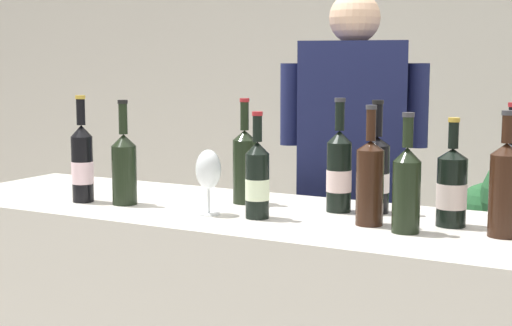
{
  "coord_description": "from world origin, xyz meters",
  "views": [
    {
      "loc": [
        1.09,
        -1.97,
        1.4
      ],
      "look_at": [
        0.04,
        0.0,
        1.1
      ],
      "focal_mm": 51.58,
      "sensor_mm": 36.0,
      "label": 1
    }
  ],
  "objects_px": {
    "wine_bottle_9": "(511,184)",
    "person_server": "(351,220)",
    "wine_bottle_3": "(245,164)",
    "wine_bottle_5": "(339,171)",
    "wine_bottle_2": "(452,188)",
    "wine_bottle_4": "(376,173)",
    "wine_bottle_10": "(257,180)",
    "wine_bottle_1": "(370,180)",
    "wine_bottle_8": "(505,187)",
    "wine_bottle_7": "(82,163)",
    "wine_bottle_0": "(124,166)",
    "wine_bottle_6": "(406,187)",
    "wine_glass": "(208,172)"
  },
  "relations": [
    {
      "from": "wine_glass",
      "to": "wine_bottle_5",
      "type": "bearing_deg",
      "value": 34.45
    },
    {
      "from": "wine_bottle_1",
      "to": "wine_bottle_2",
      "type": "relative_size",
      "value": 1.11
    },
    {
      "from": "wine_bottle_1",
      "to": "wine_bottle_4",
      "type": "relative_size",
      "value": 0.98
    },
    {
      "from": "wine_bottle_4",
      "to": "wine_bottle_10",
      "type": "height_order",
      "value": "wine_bottle_4"
    },
    {
      "from": "wine_bottle_9",
      "to": "person_server",
      "type": "bearing_deg",
      "value": 141.99
    },
    {
      "from": "wine_bottle_3",
      "to": "wine_bottle_4",
      "type": "height_order",
      "value": "wine_bottle_4"
    },
    {
      "from": "wine_bottle_3",
      "to": "wine_bottle_5",
      "type": "xyz_separation_m",
      "value": [
        0.32,
        0.01,
        -0.0
      ]
    },
    {
      "from": "wine_bottle_8",
      "to": "wine_bottle_9",
      "type": "distance_m",
      "value": 0.12
    },
    {
      "from": "wine_bottle_0",
      "to": "wine_bottle_4",
      "type": "xyz_separation_m",
      "value": [
        0.76,
        0.25,
        -0.0
      ]
    },
    {
      "from": "wine_bottle_2",
      "to": "wine_bottle_10",
      "type": "bearing_deg",
      "value": -163.51
    },
    {
      "from": "wine_bottle_7",
      "to": "wine_bottle_10",
      "type": "height_order",
      "value": "wine_bottle_7"
    },
    {
      "from": "person_server",
      "to": "wine_bottle_2",
      "type": "bearing_deg",
      "value": -48.3
    },
    {
      "from": "wine_bottle_0",
      "to": "wine_bottle_9",
      "type": "relative_size",
      "value": 0.98
    },
    {
      "from": "wine_bottle_1",
      "to": "wine_bottle_4",
      "type": "xyz_separation_m",
      "value": [
        -0.04,
        0.18,
        -0.01
      ]
    },
    {
      "from": "wine_bottle_5",
      "to": "wine_bottle_10",
      "type": "xyz_separation_m",
      "value": [
        -0.17,
        -0.21,
        -0.01
      ]
    },
    {
      "from": "wine_bottle_1",
      "to": "wine_bottle_2",
      "type": "xyz_separation_m",
      "value": [
        0.21,
        0.09,
        -0.02
      ]
    },
    {
      "from": "wine_bottle_1",
      "to": "wine_bottle_9",
      "type": "xyz_separation_m",
      "value": [
        0.36,
        0.15,
        -0.0
      ]
    },
    {
      "from": "wine_bottle_4",
      "to": "wine_bottle_6",
      "type": "bearing_deg",
      "value": -54.61
    },
    {
      "from": "wine_glass",
      "to": "wine_bottle_2",
      "type": "bearing_deg",
      "value": 14.54
    },
    {
      "from": "wine_bottle_2",
      "to": "wine_bottle_3",
      "type": "bearing_deg",
      "value": 176.91
    },
    {
      "from": "wine_bottle_3",
      "to": "wine_bottle_9",
      "type": "height_order",
      "value": "wine_bottle_9"
    },
    {
      "from": "wine_bottle_2",
      "to": "wine_bottle_5",
      "type": "bearing_deg",
      "value": 172.18
    },
    {
      "from": "wine_bottle_0",
      "to": "wine_glass",
      "type": "distance_m",
      "value": 0.33
    },
    {
      "from": "wine_bottle_0",
      "to": "wine_bottle_5",
      "type": "relative_size",
      "value": 0.97
    },
    {
      "from": "wine_bottle_2",
      "to": "wine_bottle_4",
      "type": "relative_size",
      "value": 0.88
    },
    {
      "from": "wine_bottle_2",
      "to": "wine_bottle_9",
      "type": "xyz_separation_m",
      "value": [
        0.15,
        0.05,
        0.01
      ]
    },
    {
      "from": "wine_bottle_1",
      "to": "wine_bottle_4",
      "type": "bearing_deg",
      "value": 103.05
    },
    {
      "from": "wine_bottle_9",
      "to": "wine_bottle_2",
      "type": "bearing_deg",
      "value": -160.0
    },
    {
      "from": "wine_bottle_5",
      "to": "wine_bottle_8",
      "type": "distance_m",
      "value": 0.52
    },
    {
      "from": "wine_bottle_1",
      "to": "wine_bottle_10",
      "type": "distance_m",
      "value": 0.33
    },
    {
      "from": "wine_bottle_1",
      "to": "wine_bottle_7",
      "type": "xyz_separation_m",
      "value": [
        -0.96,
        -0.1,
        0.0
      ]
    },
    {
      "from": "wine_bottle_10",
      "to": "wine_bottle_5",
      "type": "bearing_deg",
      "value": 49.64
    },
    {
      "from": "wine_bottle_10",
      "to": "wine_glass",
      "type": "relative_size",
      "value": 1.59
    },
    {
      "from": "wine_bottle_2",
      "to": "wine_bottle_3",
      "type": "height_order",
      "value": "wine_bottle_3"
    },
    {
      "from": "wine_bottle_2",
      "to": "wine_bottle_0",
      "type": "bearing_deg",
      "value": -170.84
    },
    {
      "from": "wine_bottle_4",
      "to": "wine_bottle_10",
      "type": "xyz_separation_m",
      "value": [
        -0.28,
        -0.24,
        -0.01
      ]
    },
    {
      "from": "wine_bottle_3",
      "to": "wine_bottle_8",
      "type": "xyz_separation_m",
      "value": [
        0.83,
        -0.1,
        0.0
      ]
    },
    {
      "from": "wine_bottle_10",
      "to": "wine_bottle_0",
      "type": "bearing_deg",
      "value": -179.24
    },
    {
      "from": "wine_bottle_1",
      "to": "wine_bottle_10",
      "type": "relative_size",
      "value": 1.08
    },
    {
      "from": "wine_bottle_4",
      "to": "wine_bottle_9",
      "type": "xyz_separation_m",
      "value": [
        0.4,
        -0.03,
        0.0
      ]
    },
    {
      "from": "wine_bottle_9",
      "to": "person_server",
      "type": "height_order",
      "value": "person_server"
    },
    {
      "from": "wine_bottle_1",
      "to": "wine_bottle_9",
      "type": "bearing_deg",
      "value": 22.43
    },
    {
      "from": "wine_glass",
      "to": "wine_bottle_0",
      "type": "bearing_deg",
      "value": 177.48
    },
    {
      "from": "wine_bottle_3",
      "to": "person_server",
      "type": "relative_size",
      "value": 0.2
    },
    {
      "from": "wine_bottle_8",
      "to": "wine_bottle_10",
      "type": "height_order",
      "value": "wine_bottle_8"
    },
    {
      "from": "wine_bottle_1",
      "to": "wine_bottle_0",
      "type": "bearing_deg",
      "value": -174.99
    },
    {
      "from": "wine_bottle_3",
      "to": "wine_bottle_4",
      "type": "bearing_deg",
      "value": 6.72
    },
    {
      "from": "wine_bottle_8",
      "to": "wine_bottle_9",
      "type": "relative_size",
      "value": 0.96
    },
    {
      "from": "wine_bottle_0",
      "to": "wine_bottle_2",
      "type": "bearing_deg",
      "value": 9.16
    },
    {
      "from": "wine_bottle_1",
      "to": "wine_bottle_6",
      "type": "relative_size",
      "value": 1.05
    }
  ]
}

